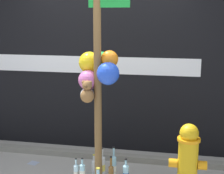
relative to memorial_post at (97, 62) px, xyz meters
name	(u,v)px	position (x,y,z in m)	size (l,w,h in m)	color
building_wall	(107,43)	(-0.12, 1.14, 0.13)	(10.00, 0.21, 3.18)	black
curb_strip	(101,156)	(-0.12, 0.66, -1.42)	(8.00, 0.12, 0.08)	slate
memorial_post	(97,62)	(0.00, 0.00, 0.00)	(0.62, 0.51, 2.55)	brown
fire_hydrant	(188,158)	(1.05, -0.04, -1.05)	(0.42, 0.25, 0.81)	gold
bottle_0	(94,168)	(-0.07, 0.10, -1.33)	(0.06, 0.06, 0.30)	silver
bottle_1	(82,173)	(-0.18, -0.06, -1.33)	(0.07, 0.07, 0.31)	#93CCE0
bottle_3	(76,172)	(-0.27, 0.00, -1.36)	(0.06, 0.06, 0.28)	#B2DBEA
bottle_4	(102,167)	(0.04, 0.05, -1.29)	(0.08, 0.08, 0.42)	silver
bottle_5	(114,167)	(0.17, 0.14, -1.31)	(0.07, 0.07, 0.41)	#93CCE0
litter_1	(33,163)	(-0.98, 0.33, -1.46)	(0.13, 0.12, 0.01)	#8C99B2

